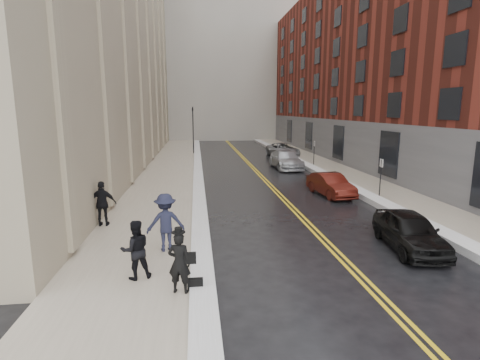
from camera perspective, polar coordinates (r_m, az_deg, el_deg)
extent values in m
plane|color=black|center=(12.71, 4.34, -12.16)|extent=(160.00, 160.00, 0.00)
cube|color=gray|center=(28.00, -11.10, 0.53)|extent=(4.00, 64.00, 0.15)
cube|color=gray|center=(30.11, 15.45, 1.05)|extent=(3.00, 64.00, 0.15)
cube|color=gold|center=(28.32, 2.92, 0.68)|extent=(0.12, 64.00, 0.01)
cube|color=gold|center=(28.36, 3.40, 0.69)|extent=(0.12, 64.00, 0.01)
cube|color=white|center=(27.90, -6.39, 0.75)|extent=(0.70, 60.80, 0.26)
cube|color=white|center=(29.46, 12.11, 1.14)|extent=(0.85, 60.80, 0.30)
cube|color=maroon|center=(39.97, 23.99, 15.68)|extent=(14.00, 50.00, 18.00)
cube|color=slate|center=(81.00, 5.51, 22.86)|extent=(22.00, 18.00, 44.00)
cylinder|color=black|center=(41.55, -7.15, 7.43)|extent=(0.12, 0.12, 5.20)
imported|color=black|center=(41.49, -7.22, 10.19)|extent=(0.18, 0.15, 0.90)
cylinder|color=black|center=(22.32, 20.60, 0.14)|extent=(0.06, 0.06, 2.20)
cube|color=white|center=(22.19, 20.76, 2.42)|extent=(0.02, 0.35, 0.45)
cylinder|color=black|center=(33.32, 11.21, 3.92)|extent=(0.06, 0.06, 2.20)
cube|color=white|center=(33.23, 11.26, 5.46)|extent=(0.02, 0.35, 0.45)
imported|color=black|center=(14.74, 24.43, -7.06)|extent=(2.11, 4.16, 1.36)
imported|color=#43110C|center=(22.24, 13.62, -0.69)|extent=(1.86, 4.08, 1.30)
imported|color=#A9ACB1|center=(31.88, 6.98, 3.11)|extent=(2.27, 5.25, 1.50)
imported|color=#93979B|center=(39.89, 6.55, 4.59)|extent=(3.01, 5.41, 1.43)
imported|color=black|center=(10.16, -9.22, -12.34)|extent=(0.68, 0.52, 1.66)
imported|color=black|center=(11.21, -15.62, -10.19)|extent=(1.00, 0.88, 1.72)
imported|color=black|center=(13.08, -11.27, -6.34)|extent=(1.40, 0.96, 2.00)
imported|color=black|center=(16.53, -20.19, -3.41)|extent=(1.11, 0.47, 1.88)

